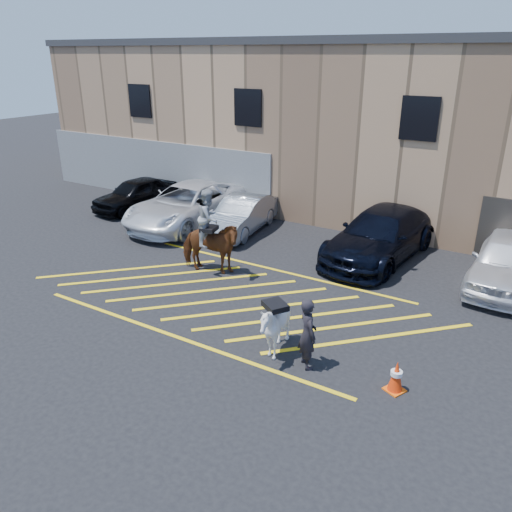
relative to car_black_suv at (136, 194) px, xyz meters
The scene contains 12 objects.
ground 10.18m from the car_black_suv, 29.49° to the right, with size 90.00×90.00×0.00m, color black.
car_black_suv is the anchor object (origin of this frame).
car_white_pickup 3.44m from the car_black_suv, ahead, with size 2.80×6.06×1.69m, color white.
car_silver_sedan 5.84m from the car_black_suv, ahead, with size 1.49×4.27×1.41m, color gray.
car_blue_suv 11.46m from the car_black_suv, ahead, with size 2.36×5.80×1.68m, color black.
car_white_suv 15.51m from the car_black_suv, ahead, with size 1.93×4.79×1.63m, color white.
handler 14.13m from the car_black_suv, 30.72° to the right, with size 0.62×0.41×1.71m, color black.
warehouse 11.64m from the car_black_suv, 38.37° to the left, with size 32.42×10.20×7.30m.
hatching_zone 10.33m from the car_black_suv, 30.94° to the right, with size 12.60×5.12×0.01m.
mounted_bay 8.22m from the car_black_suv, 29.71° to the right, with size 2.28×1.41×2.80m.
saddled_white 13.35m from the car_black_suv, 32.42° to the right, with size 1.71×1.75×1.46m.
traffic_cone 15.84m from the car_black_suv, 26.50° to the right, with size 0.50×0.50×0.73m.
Camera 1 is at (7.34, -11.14, 6.73)m, focal length 35.00 mm.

